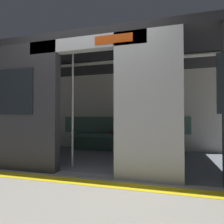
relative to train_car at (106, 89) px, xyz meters
The scene contains 8 objects.
ground_plane 1.92m from the train_car, 92.75° to the left, with size 60.00×60.00×0.00m, color gray.
platform_edge_strip 2.13m from the train_car, 92.21° to the left, with size 8.00×0.24×0.01m, color yellow.
train_car is the anchor object (origin of this frame).
bench_seat 1.56m from the train_car, 93.19° to the right, with size 2.58×0.44×0.44m.
person_seated 1.31m from the train_car, 100.51° to the right, with size 0.55×0.71×1.17m.
handbag 1.60m from the train_car, 119.19° to the right, with size 0.26×0.15×0.17m.
book 1.55m from the train_car, 77.64° to the right, with size 0.15×0.22×0.03m, color #B22D2D.
grab_pole_door 1.01m from the train_car, 67.11° to the left, with size 0.04×0.04×2.08m, color silver.
Camera 1 is at (-1.24, 2.82, 0.89)m, focal length 32.05 mm.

